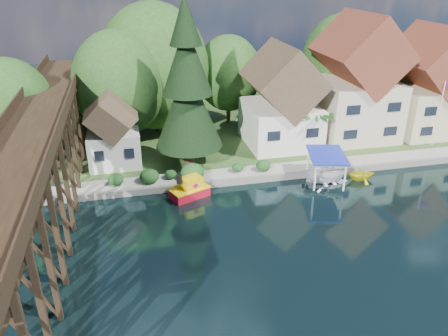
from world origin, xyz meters
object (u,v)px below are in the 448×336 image
at_px(boat_yellow, 361,173).
at_px(palm_tree, 318,117).
at_px(trestle_bridge, 43,160).
at_px(house_left, 281,103).
at_px(house_right, 428,88).
at_px(tugboat, 190,189).
at_px(boat_white_a, 327,182).
at_px(house_center, 356,86).
at_px(shed, 113,132).
at_px(conifer, 187,88).
at_px(boat_canopy, 325,171).
at_px(flagpole, 441,107).

bearing_deg(boat_yellow, palm_tree, 24.09).
distance_m(trestle_bridge, house_left, 25.42).
bearing_deg(palm_tree, trestle_bridge, -164.28).
relative_size(house_right, tugboat, 3.21).
distance_m(boat_white_a, boat_yellow, 3.69).
xyz_separation_m(house_center, palm_tree, (-6.25, -4.08, -1.88)).
xyz_separation_m(shed, conifer, (7.31, -1.87, 4.47)).
height_order(shed, conifer, conifer).
relative_size(boat_canopy, boat_yellow, 1.93).
height_order(palm_tree, boat_canopy, palm_tree).
distance_m(shed, flagpole, 34.76).
xyz_separation_m(trestle_bridge, shed, (5.00, 9.33, -1.52)).
bearing_deg(house_left, flagpole, -14.94).
xyz_separation_m(house_left, boat_yellow, (4.90, -9.69, -4.41)).
xyz_separation_m(trestle_bridge, house_center, (32.00, 11.33, 1.07)).
relative_size(house_right, boat_canopy, 2.34).
distance_m(house_center, flagpole, 9.20).
relative_size(shed, boat_yellow, 2.84).
distance_m(house_center, tugboat, 23.57).
bearing_deg(boat_yellow, house_right, -48.78).
bearing_deg(shed, flagpole, -4.84).
bearing_deg(shed, boat_white_a, -24.09).
bearing_deg(boat_white_a, flagpole, -62.48).
bearing_deg(conifer, shed, 165.63).
xyz_separation_m(house_center, boat_yellow, (-4.10, -10.19, -5.69)).
distance_m(house_right, boat_white_a, 20.29).
height_order(boat_canopy, boat_yellow, boat_canopy).
bearing_deg(house_right, boat_canopy, -150.31).
relative_size(flagpole, boat_canopy, 1.36).
height_order(flagpole, boat_yellow, flagpole).
xyz_separation_m(house_center, tugboat, (-20.63, -9.89, -5.67)).
distance_m(house_right, conifer, 29.00).
bearing_deg(trestle_bridge, house_center, 19.49).
bearing_deg(house_left, house_right, 0.00).
distance_m(conifer, tugboat, 9.70).
distance_m(conifer, boat_canopy, 15.10).
xyz_separation_m(trestle_bridge, house_right, (41.00, 10.83, 0.43)).
relative_size(house_left, palm_tree, 2.38).
xyz_separation_m(trestle_bridge, boat_yellow, (27.90, 1.14, -4.62)).
distance_m(house_left, boat_yellow, 11.72).
height_order(trestle_bridge, palm_tree, trestle_bridge).
relative_size(palm_tree, boat_yellow, 1.68).
distance_m(house_left, conifer, 11.64).
height_order(house_left, conifer, conifer).
xyz_separation_m(shed, boat_canopy, (19.16, -8.10, -2.53)).
relative_size(house_left, boat_canopy, 2.07).
bearing_deg(house_left, boat_white_a, -82.99).
height_order(trestle_bridge, tugboat, trestle_bridge).
distance_m(shed, tugboat, 10.60).
distance_m(flagpole, boat_canopy, 16.71).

